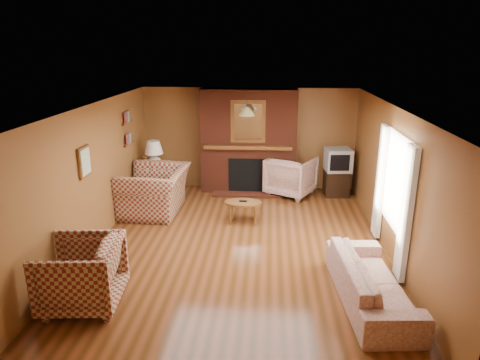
# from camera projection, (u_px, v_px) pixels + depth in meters

# --- Properties ---
(floor) EXTENTS (6.50, 6.50, 0.00)m
(floor) POSITION_uv_depth(u_px,v_px,m) (239.00, 246.00, 7.43)
(floor) COLOR #45270E
(floor) RESTS_ON ground
(ceiling) EXTENTS (6.50, 6.50, 0.00)m
(ceiling) POSITION_uv_depth(u_px,v_px,m) (239.00, 107.00, 6.71)
(ceiling) COLOR white
(ceiling) RESTS_ON wall_back
(wall_back) EXTENTS (6.50, 0.00, 6.50)m
(wall_back) POSITION_uv_depth(u_px,v_px,m) (249.00, 139.00, 10.16)
(wall_back) COLOR brown
(wall_back) RESTS_ON floor
(wall_front) EXTENTS (6.50, 0.00, 6.50)m
(wall_front) POSITION_uv_depth(u_px,v_px,m) (214.00, 285.00, 3.98)
(wall_front) COLOR brown
(wall_front) RESTS_ON floor
(wall_left) EXTENTS (0.00, 6.50, 6.50)m
(wall_left) POSITION_uv_depth(u_px,v_px,m) (92.00, 177.00, 7.24)
(wall_left) COLOR brown
(wall_left) RESTS_ON floor
(wall_right) EXTENTS (0.00, 6.50, 6.50)m
(wall_right) POSITION_uv_depth(u_px,v_px,m) (393.00, 183.00, 6.90)
(wall_right) COLOR brown
(wall_right) RESTS_ON floor
(fireplace) EXTENTS (2.20, 0.82, 2.40)m
(fireplace) POSITION_uv_depth(u_px,v_px,m) (248.00, 142.00, 9.92)
(fireplace) COLOR #572113
(fireplace) RESTS_ON floor
(window_right) EXTENTS (0.10, 1.85, 2.00)m
(window_right) POSITION_uv_depth(u_px,v_px,m) (393.00, 192.00, 6.74)
(window_right) COLOR beige
(window_right) RESTS_ON wall_right
(bookshelf) EXTENTS (0.09, 0.55, 0.71)m
(bookshelf) POSITION_uv_depth(u_px,v_px,m) (129.00, 129.00, 8.90)
(bookshelf) COLOR brown
(bookshelf) RESTS_ON wall_left
(botanical_print) EXTENTS (0.05, 0.40, 0.50)m
(botanical_print) POSITION_uv_depth(u_px,v_px,m) (84.00, 162.00, 6.85)
(botanical_print) COLOR brown
(botanical_print) RESTS_ON wall_left
(pendant_light) EXTENTS (0.36, 0.36, 0.48)m
(pendant_light) POSITION_uv_depth(u_px,v_px,m) (247.00, 111.00, 9.02)
(pendant_light) COLOR black
(pendant_light) RESTS_ON ceiling
(plaid_loveseat) EXTENTS (1.31, 1.48, 0.93)m
(plaid_loveseat) POSITION_uv_depth(u_px,v_px,m) (155.00, 191.00, 8.81)
(plaid_loveseat) COLOR maroon
(plaid_loveseat) RESTS_ON floor
(plaid_armchair) EXTENTS (1.10, 1.07, 0.92)m
(plaid_armchair) POSITION_uv_depth(u_px,v_px,m) (81.00, 274.00, 5.63)
(plaid_armchair) COLOR maroon
(plaid_armchair) RESTS_ON floor
(floral_sofa) EXTENTS (0.97, 2.12, 0.60)m
(floral_sofa) POSITION_uv_depth(u_px,v_px,m) (371.00, 281.00, 5.75)
(floral_sofa) COLOR beige
(floral_sofa) RESTS_ON floor
(floral_armchair) EXTENTS (1.31, 1.33, 0.90)m
(floral_armchair) POSITION_uv_depth(u_px,v_px,m) (291.00, 176.00, 9.86)
(floral_armchair) COLOR beige
(floral_armchair) RESTS_ON floor
(coffee_table) EXTENTS (0.72, 0.45, 0.45)m
(coffee_table) POSITION_uv_depth(u_px,v_px,m) (243.00, 205.00, 8.32)
(coffee_table) COLOR brown
(coffee_table) RESTS_ON floor
(side_table) EXTENTS (0.48, 0.48, 0.61)m
(side_table) POSITION_uv_depth(u_px,v_px,m) (156.00, 183.00, 9.81)
(side_table) COLOR brown
(side_table) RESTS_ON floor
(table_lamp) EXTENTS (0.42, 0.42, 0.69)m
(table_lamp) POSITION_uv_depth(u_px,v_px,m) (154.00, 154.00, 9.61)
(table_lamp) COLOR silver
(table_lamp) RESTS_ON side_table
(tv_stand) EXTENTS (0.57, 0.52, 0.59)m
(tv_stand) POSITION_uv_depth(u_px,v_px,m) (336.00, 183.00, 9.87)
(tv_stand) COLOR black
(tv_stand) RESTS_ON floor
(crt_tv) EXTENTS (0.61, 0.60, 0.51)m
(crt_tv) POSITION_uv_depth(u_px,v_px,m) (338.00, 160.00, 9.70)
(crt_tv) COLOR #999BA0
(crt_tv) RESTS_ON tv_stand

